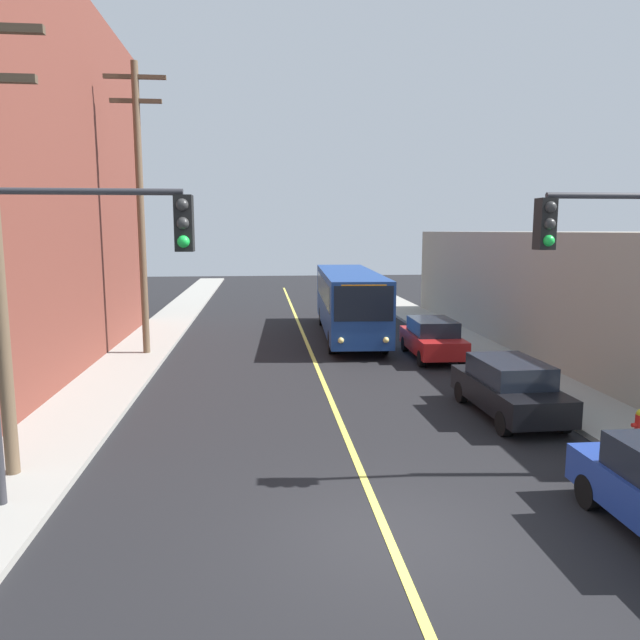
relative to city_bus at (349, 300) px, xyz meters
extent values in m
plane|color=black|center=(-2.20, -19.44, -1.82)|extent=(120.00, 120.00, 0.00)
cube|color=gray|center=(-9.45, -9.44, -1.74)|extent=(2.50, 90.00, 0.15)
cube|color=gray|center=(5.05, -9.44, -1.74)|extent=(2.50, 90.00, 0.15)
cube|color=#D8CC4C|center=(-2.20, -4.44, -1.81)|extent=(0.16, 60.00, 0.01)
cube|color=black|center=(-10.74, -5.48, -0.22)|extent=(0.06, 15.67, 1.30)
cube|color=black|center=(-10.74, -5.48, 2.98)|extent=(0.06, 15.67, 1.30)
cube|color=black|center=(-10.74, -5.48, 6.18)|extent=(0.06, 15.67, 1.30)
cube|color=black|center=(-10.74, -5.48, 9.38)|extent=(0.06, 15.67, 1.30)
cube|color=gray|center=(12.30, -4.17, 0.74)|extent=(12.00, 27.72, 5.12)
cube|color=black|center=(6.34, -4.17, -0.22)|extent=(0.06, 19.41, 1.30)
cube|color=navy|center=(0.00, 0.01, 0.01)|extent=(3.14, 12.11, 2.75)
cube|color=black|center=(-0.30, -5.96, 0.53)|extent=(2.35, 0.20, 1.40)
cube|color=black|center=(0.30, 5.99, 0.63)|extent=(2.30, 0.19, 1.10)
cube|color=black|center=(-1.25, 0.08, 0.53)|extent=(0.57, 10.19, 1.10)
cube|color=black|center=(1.25, -0.05, 0.53)|extent=(0.57, 10.19, 1.10)
cube|color=orange|center=(-0.30, -5.95, 1.13)|extent=(1.79, 0.15, 0.30)
sphere|color=#F9D872|center=(-1.19, -5.96, -0.92)|extent=(0.24, 0.24, 0.24)
sphere|color=#F9D872|center=(0.59, -6.04, -0.92)|extent=(0.24, 0.24, 0.24)
cylinder|color=black|center=(-1.33, -4.13, -1.32)|extent=(0.35, 1.01, 1.00)
cylinder|color=black|center=(0.92, -4.24, -1.32)|extent=(0.35, 1.01, 1.00)
cylinder|color=black|center=(-0.95, 3.56, -1.32)|extent=(0.35, 1.01, 1.00)
cylinder|color=black|center=(1.30, 3.45, -1.32)|extent=(0.35, 1.01, 1.00)
cylinder|color=black|center=(1.77, -18.76, -1.50)|extent=(0.22, 0.64, 0.64)
cube|color=black|center=(2.56, -13.24, -1.15)|extent=(1.92, 4.45, 0.70)
cube|color=black|center=(2.56, -13.24, -0.50)|extent=(1.68, 2.51, 0.60)
cylinder|color=black|center=(1.80, -14.76, -1.50)|extent=(0.24, 0.65, 0.64)
cylinder|color=black|center=(3.40, -14.71, -1.50)|extent=(0.24, 0.65, 0.64)
cylinder|color=black|center=(1.72, -11.76, -1.50)|extent=(0.24, 0.65, 0.64)
cylinder|color=black|center=(3.32, -11.72, -1.50)|extent=(0.24, 0.65, 0.64)
cube|color=maroon|center=(2.64, -5.48, -1.15)|extent=(1.93, 4.45, 0.70)
cube|color=black|center=(2.64, -5.48, -0.50)|extent=(1.69, 2.51, 0.60)
cylinder|color=black|center=(1.80, -6.95, -1.50)|extent=(0.24, 0.65, 0.64)
cylinder|color=black|center=(3.39, -7.00, -1.50)|extent=(0.24, 0.65, 0.64)
cylinder|color=black|center=(1.88, -3.95, -1.50)|extent=(0.24, 0.65, 0.64)
cylinder|color=black|center=(3.48, -4.00, -1.50)|extent=(0.24, 0.65, 0.64)
cylinder|color=brown|center=(-9.07, -3.87, 4.11)|extent=(0.28, 0.28, 11.56)
cube|color=#4C3D2D|center=(-9.07, -3.87, 9.29)|extent=(2.40, 0.16, 0.16)
cube|color=#4C3D2D|center=(-9.07, -3.87, 8.39)|extent=(2.00, 0.16, 0.16)
cylinder|color=#2D2D33|center=(-7.40, -17.81, 4.03)|extent=(3.50, 0.12, 0.12)
cube|color=black|center=(-5.65, -17.81, 3.48)|extent=(0.32, 0.36, 1.00)
sphere|color=#2D2D2D|center=(-5.65, -18.00, 3.80)|extent=(0.22, 0.22, 0.22)
sphere|color=#2D2D2D|center=(-5.65, -18.00, 3.48)|extent=(0.22, 0.22, 0.22)
sphere|color=green|center=(-5.65, -18.00, 3.16)|extent=(0.22, 0.22, 0.22)
cylinder|color=#2D2D33|center=(3.00, -17.50, 4.03)|extent=(3.50, 0.12, 0.12)
cube|color=black|center=(1.25, -17.50, 3.48)|extent=(0.32, 0.36, 1.00)
sphere|color=#2D2D2D|center=(1.25, -17.69, 3.80)|extent=(0.22, 0.22, 0.22)
sphere|color=#2D2D2D|center=(1.25, -17.69, 3.48)|extent=(0.22, 0.22, 0.22)
sphere|color=green|center=(1.25, -17.69, 3.16)|extent=(0.22, 0.22, 0.22)
cylinder|color=red|center=(4.65, -15.99, -1.32)|extent=(0.26, 0.26, 0.70)
cylinder|color=red|center=(4.49, -15.99, -1.22)|extent=(0.12, 0.10, 0.10)
camera|label=1|loc=(-4.30, -28.77, 3.35)|focal=33.40mm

